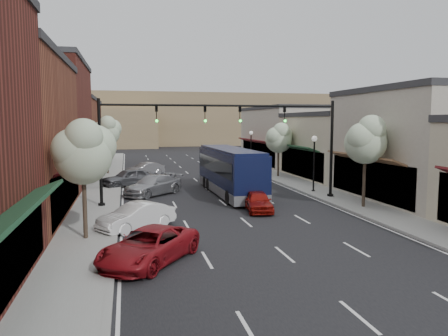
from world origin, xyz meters
TOP-DOWN VIEW (x-y plane):
  - ground at (0.00, 0.00)m, footprint 160.00×160.00m
  - sidewalk_left at (-8.40, 18.50)m, footprint 2.80×73.00m
  - sidewalk_right at (8.40, 18.50)m, footprint 2.80×73.00m
  - curb_left at (-7.00, 18.50)m, footprint 0.25×73.00m
  - curb_right at (7.00, 18.50)m, footprint 0.25×73.00m
  - bldg_left_midfar at (-14.24, 20.00)m, footprint 10.14×14.10m
  - bldg_left_far at (-14.22, 36.00)m, footprint 10.14×18.10m
  - bldg_right_midnear at (13.72, 6.00)m, footprint 9.14×12.10m
  - bldg_right_midfar at (13.70, 18.00)m, footprint 9.14×12.10m
  - bldg_right_far at (13.71, 32.00)m, footprint 9.14×16.10m
  - hill_far at (0.00, 90.00)m, footprint 120.00×30.00m
  - hill_near at (-25.00, 78.00)m, footprint 50.00×20.00m
  - signal_mast_right at (5.62, 8.00)m, footprint 8.22×0.46m
  - signal_mast_left at (-5.62, 8.00)m, footprint 8.22×0.46m
  - tree_right_near at (8.35, 3.94)m, footprint 2.85×2.65m
  - tree_right_far at (8.35, 19.94)m, footprint 2.85×2.65m
  - tree_left_near at (-8.25, -0.06)m, footprint 2.85×2.65m
  - tree_left_far at (-8.25, 25.94)m, footprint 2.85×2.65m
  - lamp_post_near at (7.80, 10.50)m, footprint 0.44×0.44m
  - lamp_post_far at (7.80, 28.00)m, footprint 0.44×0.44m
  - coach_bus at (1.27, 11.18)m, footprint 2.81×11.55m
  - red_hatchback at (1.50, 4.70)m, footprint 1.93×3.88m
  - parked_car_a at (-5.58, -3.86)m, footprint 4.72×5.32m
  - parked_car_b at (-5.92, 1.70)m, footprint 4.23×3.59m
  - parked_car_c at (-4.47, 12.19)m, footprint 5.17×5.07m
  - parked_car_d at (-6.20, 17.08)m, footprint 4.90×3.52m
  - parked_car_e at (-4.50, 24.46)m, footprint 4.16×3.38m

SIDE VIEW (x-z plane):
  - ground at x=0.00m, z-range 0.00..0.00m
  - curb_left at x=-7.00m, z-range -0.01..0.16m
  - curb_right at x=7.00m, z-range -0.01..0.16m
  - sidewalk_left at x=-8.40m, z-range 0.00..0.15m
  - sidewalk_right at x=8.40m, z-range 0.00..0.15m
  - red_hatchback at x=1.50m, z-range 0.00..1.27m
  - parked_car_e at x=-4.50m, z-range 0.00..1.33m
  - parked_car_a at x=-5.58m, z-range 0.00..1.37m
  - parked_car_b at x=-5.92m, z-range 0.00..1.37m
  - parked_car_c at x=-4.47m, z-range 0.00..1.49m
  - parked_car_d at x=-6.20m, z-range 0.00..1.55m
  - coach_bus at x=1.27m, z-range 0.08..3.59m
  - lamp_post_near at x=7.80m, z-range 0.79..5.23m
  - lamp_post_far at x=7.80m, z-range 0.79..5.23m
  - bldg_right_midfar at x=13.70m, z-range -0.03..6.37m
  - bldg_right_far at x=13.71m, z-range -0.04..7.36m
  - bldg_right_midnear at x=13.72m, z-range -0.04..7.86m
  - tree_right_far at x=8.35m, z-range 1.28..6.70m
  - hill_near at x=-25.00m, z-range 0.00..8.00m
  - bldg_left_far at x=-14.22m, z-range -0.04..8.36m
  - tree_left_near at x=-8.25m, z-range 1.38..7.07m
  - tree_right_near at x=8.35m, z-range 1.47..7.43m
  - tree_left_far at x=-8.25m, z-range 1.54..7.67m
  - signal_mast_right at x=5.62m, z-range 1.12..8.12m
  - signal_mast_left at x=-5.62m, z-range 1.12..8.12m
  - bldg_left_midfar at x=-14.24m, z-range -0.05..10.85m
  - hill_far at x=0.00m, z-range 0.00..12.00m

